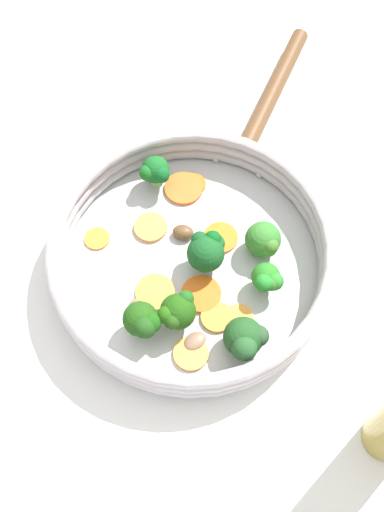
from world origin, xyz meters
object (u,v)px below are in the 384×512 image
skillet (192,265)px  carrot_slice_3 (151,227)px  carrot_slice_1 (157,294)px  carrot_slice_9 (239,318)px  carrot_slice_4 (184,188)px  broccoli_floret_6 (155,172)px  carrot_slice_0 (201,294)px  mushroom_piece_0 (195,341)px  carrot_slice_2 (191,354)px  broccoli_floret_0 (177,312)px  carrot_slice_6 (219,236)px  broccoli_floret_2 (267,279)px  mushroom_piece_1 (136,308)px  mushroom_piece_2 (183,232)px  broccoli_floret_4 (245,339)px  carrot_slice_5 (193,184)px  broccoli_floret_3 (143,321)px  broccoli_floret_1 (207,251)px  carrot_slice_7 (97,239)px  carrot_slice_8 (217,317)px  broccoli_floret_5 (264,241)px

skillet → carrot_slice_3: bearing=4.7°
carrot_slice_1 → carrot_slice_9: (-0.08, -0.05, 0.00)m
carrot_slice_4 → broccoli_floret_6: 0.04m
carrot_slice_0 → mushroom_piece_0: bearing=129.7°
skillet → carrot_slice_4: bearing=-37.2°
carrot_slice_2 → broccoli_floret_0: bearing=-21.2°
carrot_slice_4 → carrot_slice_0: bearing=145.2°
carrot_slice_6 → broccoli_floret_2: (-0.08, 0.01, 0.02)m
skillet → mushroom_piece_1: bearing=91.4°
mushroom_piece_2 → carrot_slice_6: bearing=-136.2°
carrot_slice_1 → skillet: bearing=-86.3°
carrot_slice_0 → broccoli_floret_4: size_ratio=0.95×
mushroom_piece_2 → carrot_slice_1: bearing=116.6°
carrot_slice_5 → broccoli_floret_3: size_ratio=0.63×
broccoli_floret_3 → mushroom_piece_0: bearing=-146.3°
mushroom_piece_0 → carrot_slice_5: bearing=-42.6°
carrot_slice_0 → carrot_slice_3: 0.11m
broccoli_floret_3 → mushroom_piece_2: 0.13m
carrot_slice_0 → carrot_slice_1: size_ratio=1.01×
carrot_slice_3 → carrot_slice_4: bearing=-77.9°
broccoli_floret_1 → mushroom_piece_0: broccoli_floret_1 is taller
carrot_slice_1 → broccoli_floret_1: (-0.01, -0.07, 0.03)m
skillet → mushroom_piece_2: mushroom_piece_2 is taller
skillet → carrot_slice_2: 0.11m
carrot_slice_0 → carrot_slice_2: 0.07m
carrot_slice_3 → carrot_slice_7: 0.07m
carrot_slice_7 → broccoli_floret_3: (-0.13, 0.04, 0.03)m
carrot_slice_7 → broccoli_floret_1: bearing=-146.8°
carrot_slice_6 → skillet: bearing=93.2°
skillet → mushroom_piece_0: size_ratio=11.82×
broccoli_floret_1 → mushroom_piece_2: 0.05m
broccoli_floret_2 → broccoli_floret_4: size_ratio=0.87×
carrot_slice_8 → broccoli_floret_4: (-0.04, 0.00, 0.02)m
carrot_slice_6 → mushroom_piece_0: (-0.08, 0.11, 0.00)m
carrot_slice_0 → broccoli_floret_1: 0.05m
broccoli_floret_2 → carrot_slice_4: bearing=-8.5°
carrot_slice_1 → carrot_slice_4: carrot_slice_4 is taller
carrot_slice_8 → carrot_slice_9: (-0.02, -0.02, -0.00)m
carrot_slice_8 → broccoli_floret_5: broccoli_floret_5 is taller
carrot_slice_8 → mushroom_piece_2: mushroom_piece_2 is taller
broccoli_floret_5 → mushroom_piece_2: size_ratio=1.77×
broccoli_floret_5 → mushroom_piece_0: broccoli_floret_5 is taller
carrot_slice_0 → carrot_slice_1: 0.05m
broccoli_floret_0 → mushroom_piece_2: size_ratio=1.96×
carrot_slice_9 → broccoli_floret_0: bearing=50.9°
mushroom_piece_2 → carrot_slice_8: bearing=156.8°
broccoli_floret_2 → broccoli_floret_4: (-0.03, 0.07, 0.00)m
carrot_slice_2 → broccoli_floret_5: (0.04, -0.15, 0.02)m
broccoli_floret_0 → broccoli_floret_1: bearing=-66.8°
skillet → carrot_slice_9: size_ratio=9.53×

